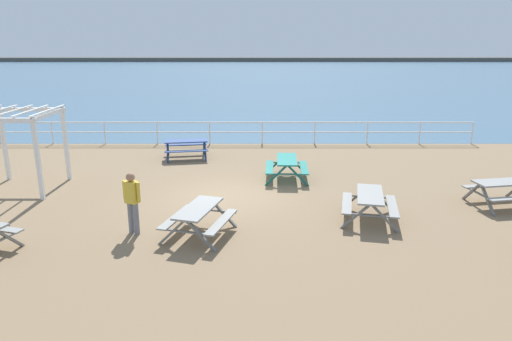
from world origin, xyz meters
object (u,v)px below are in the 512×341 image
object	(u,v)px
picnic_table_near_right	(368,200)
picnic_table_seaward	(501,187)
lattice_pergola	(15,131)
picnic_table_mid_centre	(285,164)
visitor	(130,199)
picnic_table_far_left	(197,214)
picnic_table_far_right	(184,145)

from	to	relation	value
picnic_table_near_right	picnic_table_seaward	distance (m)	4.49
picnic_table_seaward	lattice_pergola	bearing A→B (deg)	163.95
picnic_table_mid_centre	visitor	size ratio (longest dim) A/B	1.12
lattice_pergola	picnic_table_mid_centre	bearing A→B (deg)	6.84
picnic_table_near_right	lattice_pergola	size ratio (longest dim) A/B	0.77
picnic_table_far_left	picnic_table_near_right	bearing A→B (deg)	-60.61
lattice_pergola	picnic_table_seaward	bearing A→B (deg)	-6.29
picnic_table_near_right	picnic_table_seaward	bearing A→B (deg)	-63.58
picnic_table_mid_centre	visitor	xyz separation A→B (m)	(-4.32, -4.86, 0.36)
picnic_table_far_right	picnic_table_far_left	bearing A→B (deg)	-89.08
picnic_table_seaward	visitor	distance (m)	10.94
picnic_table_seaward	picnic_table_near_right	bearing A→B (deg)	-175.17
picnic_table_far_left	lattice_pergola	bearing A→B (deg)	74.96
picnic_table_far_left	lattice_pergola	xyz separation A→B (m)	(-6.43, 3.90, 1.41)
picnic_table_mid_centre	lattice_pergola	distance (m)	9.20
picnic_table_far_left	visitor	distance (m)	1.77
picnic_table_far_right	visitor	distance (m)	8.00
picnic_table_mid_centre	lattice_pergola	bearing A→B (deg)	99.49
picnic_table_near_right	visitor	world-z (taller)	visitor
picnic_table_far_left	picnic_table_far_right	distance (m)	8.27
picnic_table_mid_centre	picnic_table_far_right	distance (m)	5.16
picnic_table_far_left	picnic_table_seaward	world-z (taller)	same
picnic_table_far_left	picnic_table_far_right	world-z (taller)	same
picnic_table_far_right	picnic_table_seaward	world-z (taller)	same
picnic_table_far_left	picnic_table_far_right	size ratio (longest dim) A/B	1.06
picnic_table_near_right	picnic_table_far_left	xyz separation A→B (m)	(-4.67, -1.09, 0.00)
picnic_table_far_right	lattice_pergola	distance (m)	6.64
picnic_table_mid_centre	picnic_table_seaward	xyz separation A→B (m)	(6.42, -2.77, 0.00)
picnic_table_mid_centre	picnic_table_far_right	bearing A→B (deg)	55.20
picnic_table_mid_centre	picnic_table_far_left	world-z (taller)	same
picnic_table_far_left	visitor	bearing A→B (deg)	101.51
lattice_pergola	picnic_table_far_right	bearing A→B (deg)	40.58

